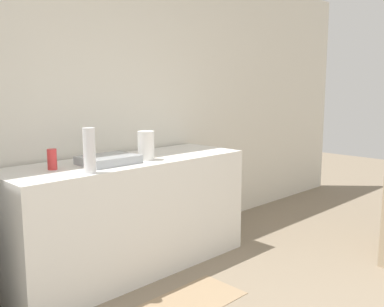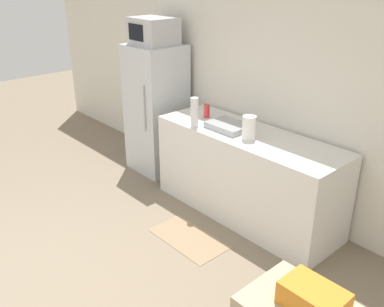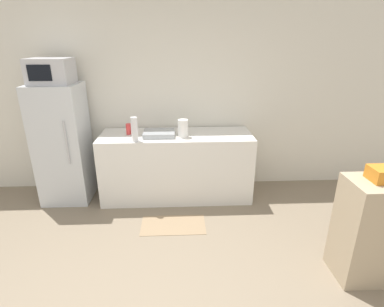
# 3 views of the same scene
# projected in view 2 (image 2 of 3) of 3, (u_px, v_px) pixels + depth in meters

# --- Properties ---
(ground_plane) EXTENTS (14.00, 14.00, 0.00)m
(ground_plane) POSITION_uv_depth(u_px,v_px,m) (15.00, 306.00, 3.25)
(ground_plane) COLOR #7F705B
(wall_back) EXTENTS (8.00, 0.06, 2.60)m
(wall_back) POSITION_uv_depth(u_px,v_px,m) (255.00, 80.00, 4.38)
(wall_back) COLOR silver
(wall_back) RESTS_ON ground_plane
(refrigerator) EXTENTS (0.60, 0.59, 1.55)m
(refrigerator) POSITION_uv_depth(u_px,v_px,m) (156.00, 109.00, 5.17)
(refrigerator) COLOR silver
(refrigerator) RESTS_ON ground_plane
(microwave) EXTENTS (0.48, 0.42, 0.30)m
(microwave) POSITION_uv_depth(u_px,v_px,m) (154.00, 31.00, 4.79)
(microwave) COLOR #BCBCC1
(microwave) RESTS_ON refrigerator
(counter) EXTENTS (1.98, 0.67, 0.89)m
(counter) POSITION_uv_depth(u_px,v_px,m) (246.00, 175.00, 4.29)
(counter) COLOR silver
(counter) RESTS_ON ground_plane
(sink_basin) EXTENTS (0.40, 0.31, 0.06)m
(sink_basin) POSITION_uv_depth(u_px,v_px,m) (229.00, 126.00, 4.21)
(sink_basin) COLOR #9EA3A8
(sink_basin) RESTS_ON counter
(bottle_tall) EXTENTS (0.08, 0.08, 0.30)m
(bottle_tall) POSITION_uv_depth(u_px,v_px,m) (194.00, 112.00, 4.23)
(bottle_tall) COLOR silver
(bottle_tall) RESTS_ON counter
(bottle_short) EXTENTS (0.06, 0.06, 0.14)m
(bottle_short) POSITION_uv_depth(u_px,v_px,m) (207.00, 111.00, 4.52)
(bottle_short) COLOR red
(bottle_short) RESTS_ON counter
(basket) EXTENTS (0.28, 0.19, 0.12)m
(basket) POSITION_uv_depth(u_px,v_px,m) (313.00, 298.00, 1.91)
(basket) COLOR orange
(basket) RESTS_ON shelf_cabinet
(paper_towel_roll) EXTENTS (0.13, 0.13, 0.22)m
(paper_towel_roll) POSITION_uv_depth(u_px,v_px,m) (249.00, 128.00, 3.94)
(paper_towel_roll) COLOR white
(paper_towel_roll) RESTS_ON counter
(kitchen_rug) EXTENTS (0.75, 0.40, 0.01)m
(kitchen_rug) POSITION_uv_depth(u_px,v_px,m) (189.00, 238.00, 4.05)
(kitchen_rug) COLOR #937A5B
(kitchen_rug) RESTS_ON ground_plane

